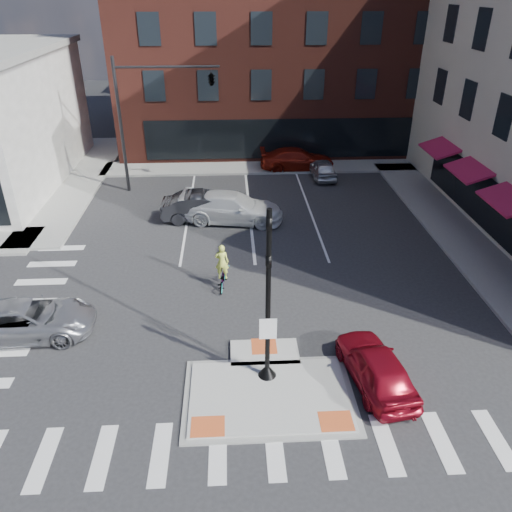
{
  "coord_description": "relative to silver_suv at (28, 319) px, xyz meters",
  "views": [
    {
      "loc": [
        -1.05,
        -12.19,
        11.52
      ],
      "look_at": [
        -0.11,
        5.21,
        2.0
      ],
      "focal_mm": 35.0,
      "sensor_mm": 36.0,
      "label": 1
    }
  ],
  "objects": [
    {
      "name": "white_pickup",
      "position": [
        7.65,
        9.77,
        0.12
      ],
      "size": [
        5.81,
        3.1,
        1.6
      ],
      "primitive_type": "imported",
      "rotation": [
        0.0,
        0.0,
        1.41
      ],
      "color": "white",
      "rests_on": "ground"
    },
    {
      "name": "mast_arm_signal",
      "position": [
        5.18,
        14.77,
        5.53
      ],
      "size": [
        6.1,
        2.24,
        8.0
      ],
      "color": "black",
      "rests_on": "ground"
    },
    {
      "name": "red_sedan",
      "position": [
        12.15,
        -3.23,
        -0.0
      ],
      "size": [
        2.2,
        4.16,
        1.35
      ],
      "primitive_type": "imported",
      "rotation": [
        0.0,
        0.0,
        3.3
      ],
      "color": "maroon",
      "rests_on": "ground"
    },
    {
      "name": "building_n",
      "position": [
        11.65,
        28.76,
        7.12
      ],
      "size": [
        24.4,
        18.4,
        15.5
      ],
      "color": "#57231B",
      "rests_on": "ground"
    },
    {
      "name": "building_far_right",
      "position": [
        17.65,
        50.77,
        5.32
      ],
      "size": [
        12.0,
        12.0,
        12.0
      ],
      "primitive_type": "cube",
      "color": "brown",
      "rests_on": "ground"
    },
    {
      "name": "sidewalk_e",
      "position": [
        19.45,
        6.77,
        -0.6
      ],
      "size": [
        3.0,
        24.0,
        0.15
      ],
      "primitive_type": "cube",
      "color": "gray",
      "rests_on": "ground"
    },
    {
      "name": "sidewalk_n",
      "position": [
        11.65,
        18.77,
        -0.6
      ],
      "size": [
        26.0,
        3.0,
        0.15
      ],
      "primitive_type": "cube",
      "color": "gray",
      "rests_on": "ground"
    },
    {
      "name": "ground",
      "position": [
        8.65,
        -3.23,
        -0.68
      ],
      "size": [
        120.0,
        120.0,
        0.0
      ],
      "primitive_type": "plane",
      "color": "#28282B",
      "rests_on": "ground"
    },
    {
      "name": "refuge_island",
      "position": [
        8.65,
        -3.49,
        -0.63
      ],
      "size": [
        5.4,
        4.65,
        0.13
      ],
      "color": "gray",
      "rests_on": "ground"
    },
    {
      "name": "bg_car_dark",
      "position": [
        6.15,
        10.01,
        0.1
      ],
      "size": [
        4.74,
        1.69,
        1.56
      ],
      "primitive_type": "imported",
      "rotation": [
        0.0,
        0.0,
        1.56
      ],
      "color": "#27282C",
      "rests_on": "ground"
    },
    {
      "name": "building_far_left",
      "position": [
        4.65,
        48.77,
        4.32
      ],
      "size": [
        10.0,
        12.0,
        10.0
      ],
      "primitive_type": "cube",
      "color": "slate",
      "rests_on": "ground"
    },
    {
      "name": "bg_car_red",
      "position": [
        12.3,
        18.27,
        0.07
      ],
      "size": [
        5.15,
        2.11,
        1.49
      ],
      "primitive_type": "imported",
      "rotation": [
        0.0,
        0.0,
        1.57
      ],
      "color": "maroon",
      "rests_on": "ground"
    },
    {
      "name": "signal_pole",
      "position": [
        8.65,
        -2.84,
        1.68
      ],
      "size": [
        0.6,
        0.6,
        5.98
      ],
      "color": "black",
      "rests_on": "refuge_island"
    },
    {
      "name": "silver_suv",
      "position": [
        0.0,
        0.0,
        0.0
      ],
      "size": [
        4.99,
        2.49,
        1.36
      ],
      "primitive_type": "imported",
      "rotation": [
        0.0,
        0.0,
        1.62
      ],
      "color": "#A9ABB1",
      "rests_on": "ground"
    },
    {
      "name": "cyclist",
      "position": [
        7.15,
        2.93,
        0.01
      ],
      "size": [
        0.72,
        1.64,
        2.04
      ],
      "rotation": [
        0.0,
        0.0,
        3.03
      ],
      "color": "#3F3F44",
      "rests_on": "ground"
    },
    {
      "name": "bg_car_silver",
      "position": [
        13.79,
        16.55,
        -0.05
      ],
      "size": [
        1.67,
        3.76,
        1.26
      ],
      "primitive_type": "imported",
      "rotation": [
        0.0,
        0.0,
        3.19
      ],
      "color": "silver",
      "rests_on": "ground"
    }
  ]
}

